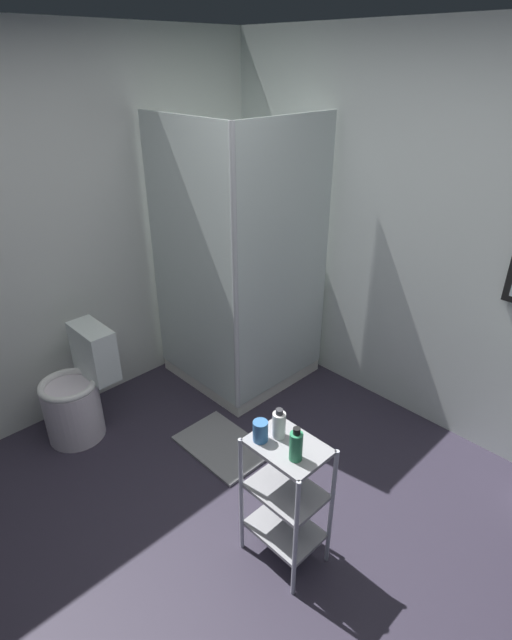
% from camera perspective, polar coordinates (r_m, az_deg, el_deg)
% --- Properties ---
extents(ground_plane, '(4.20, 4.20, 0.02)m').
position_cam_1_polar(ground_plane, '(2.82, -3.27, -26.84)').
color(ground_plane, '#302B3A').
extents(wall_back, '(4.20, 0.14, 2.50)m').
position_cam_1_polar(wall_back, '(3.31, 21.25, 7.72)').
color(wall_back, silver).
rests_on(wall_back, ground_plane).
extents(wall_left, '(0.10, 4.20, 2.50)m').
position_cam_1_polar(wall_left, '(3.44, -24.91, 7.71)').
color(wall_left, silver).
rests_on(wall_left, ground_plane).
extents(shower_stall, '(0.92, 0.92, 2.00)m').
position_cam_1_polar(shower_stall, '(3.78, -1.86, -0.91)').
color(shower_stall, white).
rests_on(shower_stall, ground_plane).
extents(toilet, '(0.37, 0.49, 0.76)m').
position_cam_1_polar(toilet, '(3.53, -19.82, -8.02)').
color(toilet, white).
rests_on(toilet, ground_plane).
extents(storage_cart, '(0.38, 0.28, 0.74)m').
position_cam_1_polar(storage_cart, '(2.53, 3.49, -19.28)').
color(storage_cart, silver).
rests_on(storage_cart, ground_plane).
extents(body_wash_bottle_green, '(0.06, 0.06, 0.17)m').
position_cam_1_polar(body_wash_bottle_green, '(2.21, 4.63, -14.22)').
color(body_wash_bottle_green, '#2F905E').
rests_on(body_wash_bottle_green, storage_cart).
extents(lotion_bottle_white, '(0.06, 0.06, 0.16)m').
position_cam_1_polar(lotion_bottle_white, '(2.32, 2.67, -11.93)').
color(lotion_bottle_white, white).
rests_on(lotion_bottle_white, storage_cart).
extents(rinse_cup, '(0.07, 0.07, 0.10)m').
position_cam_1_polar(rinse_cup, '(2.31, 0.51, -12.69)').
color(rinse_cup, '#3870B2').
rests_on(rinse_cup, storage_cart).
extents(bath_mat, '(0.60, 0.40, 0.02)m').
position_cam_1_polar(bath_mat, '(3.40, -3.89, -14.26)').
color(bath_mat, gray).
rests_on(bath_mat, ground_plane).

